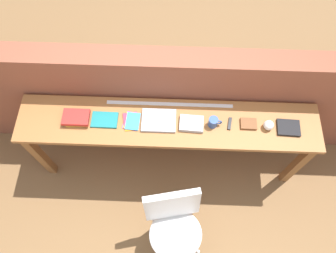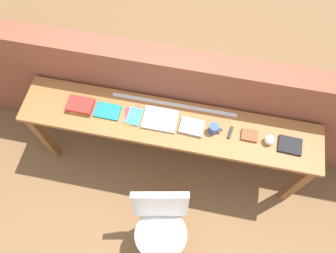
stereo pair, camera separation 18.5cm
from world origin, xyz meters
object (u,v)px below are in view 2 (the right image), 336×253
(sports_ball_small, at_px, (270,140))
(pamphlet_pile_colourful, at_px, (133,116))
(mug, at_px, (214,129))
(leather_journal_brown, at_px, (249,136))
(magazine_cycling, at_px, (108,111))
(book_repair_rightmost, at_px, (290,145))
(book_stack_leftmost, at_px, (81,105))
(book_open_centre, at_px, (160,119))
(multitool_folded, at_px, (230,133))
(chair_white_moulded, at_px, (161,224))

(sports_ball_small, bearing_deg, pamphlet_pile_colourful, 179.25)
(mug, bearing_deg, leather_journal_brown, 2.41)
(magazine_cycling, height_order, book_repair_rightmost, book_repair_rightmost)
(pamphlet_pile_colourful, xyz_separation_m, leather_journal_brown, (0.96, 0.01, 0.00))
(book_stack_leftmost, distance_m, book_open_centre, 0.67)
(pamphlet_pile_colourful, relative_size, multitool_folded, 1.72)
(mug, distance_m, leather_journal_brown, 0.29)
(chair_white_moulded, distance_m, book_stack_leftmost, 1.18)
(multitool_folded, height_order, leather_journal_brown, leather_journal_brown)
(chair_white_moulded, bearing_deg, sports_ball_small, 45.24)
(chair_white_moulded, distance_m, book_repair_rightmost, 1.21)
(book_stack_leftmost, height_order, leather_journal_brown, book_stack_leftmost)
(magazine_cycling, height_order, sports_ball_small, sports_ball_small)
(chair_white_moulded, relative_size, book_repair_rightmost, 4.90)
(chair_white_moulded, xyz_separation_m, sports_ball_small, (0.73, 0.73, 0.39))
(book_stack_leftmost, bearing_deg, mug, -0.17)
(leather_journal_brown, xyz_separation_m, book_repair_rightmost, (0.32, -0.02, -0.00))
(chair_white_moulded, height_order, book_stack_leftmost, book_stack_leftmost)
(chair_white_moulded, distance_m, magazine_cycling, 1.03)
(mug, distance_m, book_repair_rightmost, 0.61)
(book_stack_leftmost, distance_m, leather_journal_brown, 1.40)
(magazine_cycling, bearing_deg, leather_journal_brown, 1.04)
(multitool_folded, xyz_separation_m, leather_journal_brown, (0.15, 0.00, 0.00))
(book_stack_leftmost, height_order, multitool_folded, book_stack_leftmost)
(pamphlet_pile_colourful, xyz_separation_m, book_repair_rightmost, (1.28, -0.02, 0.00))
(chair_white_moulded, relative_size, sports_ball_small, 10.87)
(chair_white_moulded, distance_m, book_open_centre, 0.86)
(book_stack_leftmost, xyz_separation_m, magazine_cycling, (0.23, 0.00, -0.02))
(book_open_centre, distance_m, leather_journal_brown, 0.73)
(chair_white_moulded, distance_m, pamphlet_pile_colourful, 0.91)
(book_stack_leftmost, xyz_separation_m, pamphlet_pile_colourful, (0.45, 0.00, -0.02))
(magazine_cycling, relative_size, multitool_folded, 1.95)
(leather_journal_brown, relative_size, sports_ball_small, 1.58)
(book_open_centre, xyz_separation_m, mug, (0.44, -0.02, 0.03))
(leather_journal_brown, xyz_separation_m, sports_ball_small, (0.15, -0.02, 0.03))
(chair_white_moulded, bearing_deg, pamphlet_pile_colourful, 116.91)
(book_stack_leftmost, relative_size, multitool_folded, 1.96)
(magazine_cycling, height_order, leather_journal_brown, leather_journal_brown)
(magazine_cycling, bearing_deg, pamphlet_pile_colourful, 0.68)
(magazine_cycling, xyz_separation_m, pamphlet_pile_colourful, (0.22, -0.00, -0.00))
(book_open_centre, bearing_deg, mug, -1.86)
(leather_journal_brown, bearing_deg, sports_ball_small, -6.95)
(pamphlet_pile_colourful, relative_size, mug, 1.72)
(pamphlet_pile_colourful, distance_m, book_repair_rightmost, 1.28)
(leather_journal_brown, bearing_deg, magazine_cycling, -178.93)
(pamphlet_pile_colourful, xyz_separation_m, mug, (0.67, -0.01, 0.04))
(leather_journal_brown, bearing_deg, mug, -176.80)
(pamphlet_pile_colourful, xyz_separation_m, book_open_centre, (0.22, 0.01, 0.00))
(mug, bearing_deg, book_repair_rightmost, -0.99)
(book_open_centre, bearing_deg, pamphlet_pile_colourful, -177.38)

